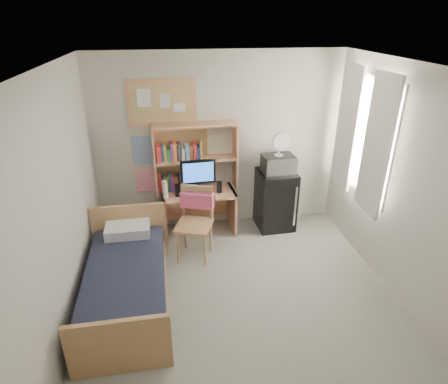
{
  "coord_description": "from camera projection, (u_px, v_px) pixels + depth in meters",
  "views": [
    {
      "loc": [
        -0.68,
        -3.12,
        3.03
      ],
      "look_at": [
        -0.05,
        1.2,
        0.93
      ],
      "focal_mm": 30.0,
      "sensor_mm": 36.0,
      "label": 1
    }
  ],
  "objects": [
    {
      "name": "wall_back",
      "position": [
        218.0,
        143.0,
        5.49
      ],
      "size": [
        3.6,
        0.04,
        2.6
      ],
      "primitive_type": "cube",
      "color": "beige",
      "rests_on": "floor"
    },
    {
      "name": "desk_fan",
      "position": [
        279.0,
        145.0,
        5.31
      ],
      "size": [
        0.27,
        0.27,
        0.32
      ],
      "primitive_type": "cylinder",
      "rotation": [
        0.0,
        0.0,
        0.06
      ],
      "color": "silver",
      "rests_on": "microwave"
    },
    {
      "name": "curtain_right",
      "position": [
        347.0,
        128.0,
        5.14
      ],
      "size": [
        0.04,
        0.55,
        1.7
      ],
      "primitive_type": "cube",
      "color": "white",
      "rests_on": "wall_right"
    },
    {
      "name": "monitor",
      "position": [
        198.0,
        177.0,
        5.29
      ],
      "size": [
        0.5,
        0.07,
        0.53
      ],
      "primitive_type": "cube",
      "rotation": [
        0.0,
        0.0,
        0.07
      ],
      "color": "black",
      "rests_on": "desk"
    },
    {
      "name": "ceiling",
      "position": [
        251.0,
        71.0,
        3.05
      ],
      "size": [
        3.6,
        4.2,
        0.02
      ],
      "primitive_type": "cube",
      "color": "white",
      "rests_on": "wall_back"
    },
    {
      "name": "wall_left",
      "position": [
        52.0,
        224.0,
        3.38
      ],
      "size": [
        0.04,
        4.2,
        2.6
      ],
      "primitive_type": "cube",
      "color": "beige",
      "rests_on": "floor"
    },
    {
      "name": "wall_right",
      "position": [
        418.0,
        199.0,
        3.85
      ],
      "size": [
        0.04,
        4.2,
        2.6
      ],
      "primitive_type": "cube",
      "color": "beige",
      "rests_on": "floor"
    },
    {
      "name": "curtain_left",
      "position": [
        377.0,
        146.0,
        4.42
      ],
      "size": [
        0.04,
        0.55,
        1.7
      ],
      "primitive_type": "cube",
      "color": "white",
      "rests_on": "wall_right"
    },
    {
      "name": "mini_fridge",
      "position": [
        275.0,
        200.0,
        5.71
      ],
      "size": [
        0.57,
        0.57,
        0.91
      ],
      "primitive_type": "cube",
      "rotation": [
        0.0,
        0.0,
        0.06
      ],
      "color": "black",
      "rests_on": "floor"
    },
    {
      "name": "water_bottle",
      "position": [
        165.0,
        190.0,
        5.22
      ],
      "size": [
        0.08,
        0.08,
        0.26
      ],
      "primitive_type": "cylinder",
      "rotation": [
        0.0,
        0.0,
        0.07
      ],
      "color": "silver",
      "rests_on": "desk"
    },
    {
      "name": "poster_japan",
      "position": [
        146.0,
        180.0,
        5.56
      ],
      "size": [
        0.28,
        0.01,
        0.36
      ],
      "primitive_type": "cube",
      "color": "#ED2952",
      "rests_on": "wall_back"
    },
    {
      "name": "hutch",
      "position": [
        196.0,
        157.0,
        5.37
      ],
      "size": [
        1.22,
        0.39,
        0.98
      ],
      "primitive_type": "cube",
      "rotation": [
        0.0,
        0.0,
        0.07
      ],
      "color": "tan",
      "rests_on": "desk"
    },
    {
      "name": "bulletin_board",
      "position": [
        162.0,
        103.0,
        5.11
      ],
      "size": [
        0.94,
        0.03,
        0.64
      ],
      "primitive_type": "cube",
      "color": "tan",
      "rests_on": "wall_back"
    },
    {
      "name": "desk_chair",
      "position": [
        194.0,
        225.0,
        4.94
      ],
      "size": [
        0.63,
        0.63,
        0.99
      ],
      "primitive_type": "cube",
      "rotation": [
        0.0,
        0.0,
        -0.32
      ],
      "color": "tan",
      "rests_on": "floor"
    },
    {
      "name": "speaker_right",
      "position": [
        219.0,
        187.0,
        5.42
      ],
      "size": [
        0.08,
        0.08,
        0.17
      ],
      "primitive_type": "cube",
      "rotation": [
        0.0,
        0.0,
        0.07
      ],
      "color": "black",
      "rests_on": "desk"
    },
    {
      "name": "poster_wave",
      "position": [
        143.0,
        150.0,
        5.36
      ],
      "size": [
        0.3,
        0.01,
        0.42
      ],
      "primitive_type": "cube",
      "color": "#27559F",
      "rests_on": "wall_back"
    },
    {
      "name": "desk",
      "position": [
        199.0,
        212.0,
        5.6
      ],
      "size": [
        1.1,
        0.6,
        0.67
      ],
      "primitive_type": "cube",
      "rotation": [
        0.0,
        0.0,
        0.07
      ],
      "color": "tan",
      "rests_on": "floor"
    },
    {
      "name": "microwave",
      "position": [
        278.0,
        164.0,
        5.43
      ],
      "size": [
        0.47,
        0.37,
        0.26
      ],
      "primitive_type": "cube",
      "rotation": [
        0.0,
        0.0,
        0.06
      ],
      "color": "#BCBCC1",
      "rests_on": "mini_fridge"
    },
    {
      "name": "pillow",
      "position": [
        128.0,
        229.0,
        4.74
      ],
      "size": [
        0.55,
        0.39,
        0.13
      ],
      "primitive_type": "cube",
      "rotation": [
        0.0,
        0.0,
        0.03
      ],
      "color": "silver",
      "rests_on": "bed"
    },
    {
      "name": "speaker_left",
      "position": [
        178.0,
        190.0,
        5.3
      ],
      "size": [
        0.08,
        0.08,
        0.18
      ],
      "primitive_type": "cube",
      "rotation": [
        0.0,
        0.0,
        0.07
      ],
      "color": "black",
      "rests_on": "desk"
    },
    {
      "name": "keyboard",
      "position": [
        200.0,
        198.0,
        5.27
      ],
      "size": [
        0.41,
        0.16,
        0.02
      ],
      "primitive_type": "cube",
      "rotation": [
        0.0,
        0.0,
        0.07
      ],
      "color": "black",
      "rests_on": "desk"
    },
    {
      "name": "hoodie",
      "position": [
        197.0,
        200.0,
        5.0
      ],
      "size": [
        0.47,
        0.27,
        0.21
      ],
      "primitive_type": "cube",
      "rotation": [
        0.0,
        0.0,
        -0.32
      ],
      "color": "#D25070",
      "rests_on": "desk_chair"
    },
    {
      "name": "bed",
      "position": [
        127.0,
        287.0,
        4.2
      ],
      "size": [
        0.94,
        1.81,
        0.49
      ],
      "primitive_type": "cube",
      "rotation": [
        0.0,
        0.0,
        0.03
      ],
      "color": "black",
      "rests_on": "floor"
    },
    {
      "name": "window_unit",
      "position": [
        363.0,
        136.0,
        4.78
      ],
      "size": [
        0.1,
        1.4,
        1.7
      ],
      "primitive_type": "cube",
      "color": "white",
      "rests_on": "wall_right"
    },
    {
      "name": "floor",
      "position": [
        244.0,
        314.0,
        4.18
      ],
      "size": [
        3.6,
        4.2,
        0.02
      ],
      "primitive_type": "cube",
      "color": "gray",
      "rests_on": "ground"
    }
  ]
}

